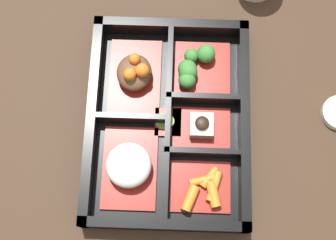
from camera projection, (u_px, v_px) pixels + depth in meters
ground_plane at (168, 125)px, 0.72m from camera, size 3.00×3.00×0.00m
bento_base at (168, 124)px, 0.71m from camera, size 0.32×0.24×0.01m
bento_rim at (169, 121)px, 0.70m from camera, size 0.32×0.24×0.04m
bowl_rice at (129, 166)px, 0.67m from camera, size 0.12×0.08×0.04m
bowl_stew at (135, 73)px, 0.71m from camera, size 0.12×0.08×0.05m
bowl_carrots at (203, 188)px, 0.67m from camera, size 0.08×0.09×0.02m
bowl_tofu at (201, 127)px, 0.70m from camera, size 0.06×0.09×0.03m
bowl_greens at (195, 67)px, 0.72m from camera, size 0.09×0.09×0.03m
bowl_pickles at (166, 123)px, 0.70m from camera, size 0.04×0.04×0.01m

